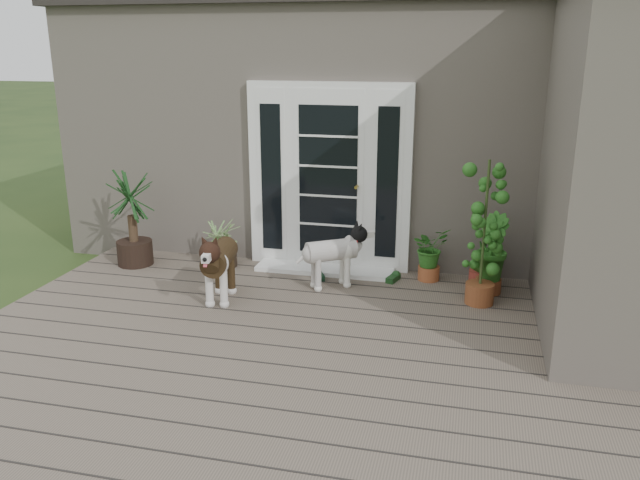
# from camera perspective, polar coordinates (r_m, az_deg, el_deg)

# --- Properties ---
(deck) EXTENTS (6.20, 4.60, 0.12)m
(deck) POSITION_cam_1_polar(r_m,az_deg,el_deg) (5.72, -2.24, -10.08)
(deck) COLOR #6B5B4C
(deck) RESTS_ON ground
(house_main) EXTENTS (7.40, 4.00, 3.10)m
(house_main) POSITION_cam_1_polar(r_m,az_deg,el_deg) (9.32, 4.86, 10.04)
(house_main) COLOR #665E54
(house_main) RESTS_ON ground
(roof_main) EXTENTS (7.60, 4.20, 0.20)m
(roof_main) POSITION_cam_1_polar(r_m,az_deg,el_deg) (9.27, 5.13, 20.22)
(roof_main) COLOR #2D2826
(roof_main) RESTS_ON house_main
(door_unit) EXTENTS (1.90, 0.14, 2.15)m
(door_unit) POSITION_cam_1_polar(r_m,az_deg,el_deg) (7.42, 0.79, 5.57)
(door_unit) COLOR white
(door_unit) RESTS_ON deck
(door_step) EXTENTS (1.60, 0.40, 0.05)m
(door_step) POSITION_cam_1_polar(r_m,az_deg,el_deg) (7.51, 0.42, -2.60)
(door_step) COLOR white
(door_step) RESTS_ON deck
(brindle_dog) EXTENTS (0.47, 0.87, 0.69)m
(brindle_dog) POSITION_cam_1_polar(r_m,az_deg,el_deg) (6.65, -8.86, -2.53)
(brindle_dog) COLOR #3D2A16
(brindle_dog) RESTS_ON deck
(white_dog) EXTENTS (0.78, 0.67, 0.61)m
(white_dog) POSITION_cam_1_polar(r_m,az_deg,el_deg) (6.94, 1.00, -1.82)
(white_dog) COLOR white
(white_dog) RESTS_ON deck
(spider_plant) EXTENTS (0.68, 0.68, 0.63)m
(spider_plant) POSITION_cam_1_polar(r_m,az_deg,el_deg) (7.69, -8.74, -0.06)
(spider_plant) COLOR #78945B
(spider_plant) RESTS_ON deck
(yucca) EXTENTS (0.94, 0.94, 1.15)m
(yucca) POSITION_cam_1_polar(r_m,az_deg,el_deg) (7.91, -16.34, 1.89)
(yucca) COLOR black
(yucca) RESTS_ON deck
(herb_a) EXTENTS (0.57, 0.57, 0.52)m
(herb_a) POSITION_cam_1_polar(r_m,az_deg,el_deg) (7.27, 9.69, -1.57)
(herb_a) COLOR #215618
(herb_a) RESTS_ON deck
(herb_b) EXTENTS (0.54, 0.54, 0.64)m
(herb_b) POSITION_cam_1_polar(r_m,az_deg,el_deg) (7.01, 14.83, -2.07)
(herb_b) COLOR #19591F
(herb_b) RESTS_ON deck
(herb_c) EXTENTS (0.44, 0.44, 0.52)m
(herb_c) POSITION_cam_1_polar(r_m,az_deg,el_deg) (7.26, 14.33, -1.89)
(herb_c) COLOR #1C6220
(herb_c) RESTS_ON deck
(sapling) EXTENTS (0.60, 0.60, 1.54)m
(sapling) POSITION_cam_1_polar(r_m,az_deg,el_deg) (6.56, 14.37, 0.76)
(sapling) COLOR #185017
(sapling) RESTS_ON deck
(clog_left) EXTENTS (0.24, 0.31, 0.08)m
(clog_left) POSITION_cam_1_polar(r_m,az_deg,el_deg) (7.28, -0.14, -3.11)
(clog_left) COLOR #14331E
(clog_left) RESTS_ON deck
(clog_right) EXTENTS (0.19, 0.29, 0.08)m
(clog_right) POSITION_cam_1_polar(r_m,az_deg,el_deg) (7.25, 6.52, -3.33)
(clog_right) COLOR #173917
(clog_right) RESTS_ON deck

